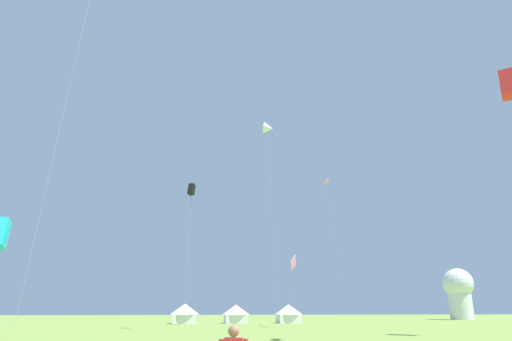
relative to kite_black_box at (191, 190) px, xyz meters
name	(u,v)px	position (x,y,z in m)	size (l,w,h in m)	color
kite_black_box	(191,190)	(0.00, 0.00, 0.00)	(1.02, 1.77, 16.28)	black
kite_pink_parafoil	(326,182)	(18.80, 7.01, 3.71)	(2.30, 2.02, 19.66)	pink
kite_pink_diamond	(293,264)	(12.90, 3.12, -8.13)	(1.14, 1.87, 8.58)	pink
kite_red_box	(508,85)	(26.65, -20.63, 5.38)	(2.07, 2.11, 22.26)	red
kite_white_delta	(268,128)	(10.98, 8.57, 11.98)	(2.06, 3.28, 28.42)	white
festival_tent_left	(185,313)	(0.23, 22.32, -13.88)	(4.53, 4.53, 2.95)	white
festival_tent_center	(236,313)	(8.21, 22.32, -13.95)	(4.33, 4.33, 2.82)	white
festival_tent_right	(289,313)	(16.72, 22.32, -13.92)	(4.42, 4.42, 2.87)	white
observatory_dome	(459,291)	(59.47, 41.61, -9.50)	(6.40, 6.40, 10.80)	white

